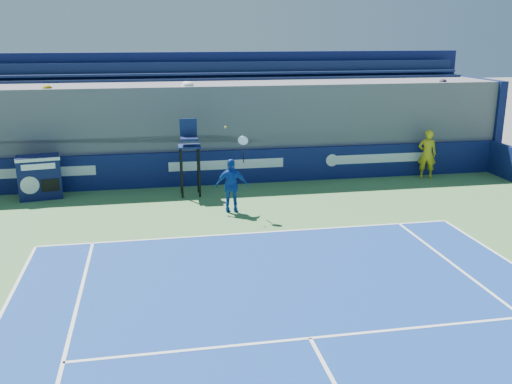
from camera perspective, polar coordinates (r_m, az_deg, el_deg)
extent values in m
imported|color=gold|center=(21.52, 16.74, 3.66)|extent=(0.76, 0.63, 1.78)
cube|color=white|center=(15.11, -0.27, -4.11)|extent=(10.97, 0.07, 0.00)
cube|color=white|center=(10.24, 5.43, -14.34)|extent=(8.23, 0.07, 0.00)
cube|color=#0D164C|center=(19.90, -2.97, 2.48)|extent=(20.40, 0.20, 1.20)
cube|color=white|center=(19.90, -20.32, 1.87)|extent=(3.20, 0.01, 0.32)
cube|color=white|center=(19.77, -2.94, 2.75)|extent=(4.00, 0.01, 0.32)
cube|color=white|center=(21.19, 11.99, 3.30)|extent=(3.60, 0.01, 0.32)
cylinder|color=white|center=(20.60, 7.61, 3.16)|extent=(0.44, 0.01, 0.44)
cube|color=#0D1445|center=(19.36, -20.83, 1.39)|extent=(1.40, 0.91, 1.40)
cube|color=white|center=(19.23, -21.01, 3.21)|extent=(1.42, 0.93, 0.10)
cylinder|color=silver|center=(19.06, -21.68, 0.62)|extent=(0.56, 0.11, 0.56)
cube|color=black|center=(19.06, -19.87, 0.65)|extent=(0.55, 0.11, 0.40)
cube|color=white|center=(18.92, -20.95, 2.37)|extent=(0.99, 0.18, 0.18)
cylinder|color=black|center=(18.27, -7.43, 1.81)|extent=(0.07, 0.07, 1.60)
cylinder|color=black|center=(18.30, -5.68, 1.89)|extent=(0.07, 0.07, 1.60)
cylinder|color=black|center=(18.81, -7.51, 2.22)|extent=(0.07, 0.07, 1.60)
cylinder|color=black|center=(18.84, -5.81, 2.29)|extent=(0.07, 0.07, 1.60)
cube|color=#0F1A4D|center=(18.38, -6.69, 4.57)|extent=(0.71, 0.71, 0.06)
cube|color=#121B47|center=(18.23, -6.69, 5.28)|extent=(0.56, 0.46, 0.08)
cube|color=#121F45|center=(18.54, -6.79, 6.39)|extent=(0.55, 0.07, 0.60)
imported|color=#133D9E|center=(16.67, -2.44, 0.63)|extent=(0.99, 0.54, 1.60)
cylinder|color=black|center=(16.38, -1.27, 3.57)|extent=(0.07, 0.16, 0.39)
torus|color=silver|center=(16.22, -1.30, 5.18)|extent=(0.31, 0.18, 0.29)
cylinder|color=white|center=(16.22, -1.30, 5.18)|extent=(0.26, 0.14, 0.24)
sphere|color=gold|center=(16.23, -3.08, 6.49)|extent=(0.07, 0.07, 0.07)
cube|color=#59595E|center=(21.53, -3.70, 6.43)|extent=(20.40, 3.60, 3.38)
cube|color=#59595E|center=(20.25, -3.22, 5.24)|extent=(20.40, 0.90, 0.55)
cube|color=#122044|center=(20.07, -3.20, 6.52)|extent=(20.00, 0.45, 0.08)
cube|color=#122044|center=(20.29, -3.30, 7.19)|extent=(20.00, 0.06, 0.45)
cube|color=#59595E|center=(21.04, -3.56, 7.14)|extent=(20.40, 0.90, 0.55)
cube|color=#122044|center=(20.88, -3.55, 8.39)|extent=(20.00, 0.45, 0.08)
cube|color=#122044|center=(21.10, -3.65, 9.01)|extent=(20.00, 0.06, 0.45)
cube|color=#59595E|center=(21.85, -3.89, 8.91)|extent=(20.40, 0.90, 0.55)
cube|color=#122044|center=(21.71, -3.88, 10.12)|extent=(20.00, 0.45, 0.08)
cube|color=#122044|center=(21.93, -3.97, 10.71)|extent=(20.00, 0.06, 0.45)
cube|color=#59595E|center=(22.69, -4.19, 10.55)|extent=(20.40, 0.90, 0.55)
cube|color=#122044|center=(22.55, -4.18, 11.73)|extent=(20.00, 0.45, 0.08)
cube|color=#122044|center=(22.79, -4.27, 12.27)|extent=(20.00, 0.06, 0.45)
cube|color=#0C1647|center=(23.38, -4.31, 8.42)|extent=(20.80, 0.30, 4.40)
cube|color=#0C1647|center=(24.97, 20.77, 6.75)|extent=(0.30, 3.90, 3.40)
imported|color=yellow|center=(20.13, -20.08, 7.58)|extent=(0.93, 0.78, 1.71)
imported|color=white|center=(19.90, -6.79, 8.40)|extent=(1.25, 0.88, 1.76)
imported|color=black|center=(22.55, 17.94, 8.53)|extent=(0.63, 0.42, 1.71)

